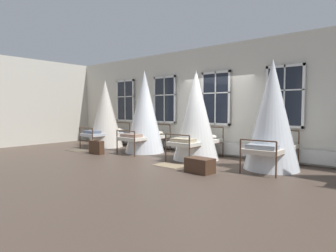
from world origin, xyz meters
name	(u,v)px	position (x,y,z in m)	size (l,w,h in m)	color
ground	(194,160)	(0.00, 0.00, 0.00)	(26.58, 26.58, 0.00)	#4C3D33
back_wall_with_windows	(217,100)	(0.00, 1.30, 1.76)	(14.29, 0.10, 3.52)	beige
end_wall_left	(26,102)	(-7.14, -1.63, 1.76)	(0.10, 6.74, 3.52)	beige
window_bank	(215,124)	(0.00, 1.17, 0.99)	(9.66, 0.10, 2.61)	black
cot_first	(105,115)	(-4.35, 0.19, 1.27)	(1.34, 1.83, 2.61)	#4C3323
cot_second	(145,113)	(-2.17, 0.16, 1.36)	(1.34, 1.83, 2.80)	#4C3323
cot_third	(196,116)	(-0.03, 0.12, 1.27)	(1.34, 1.81, 2.62)	#4C3323
cot_fourth	(272,116)	(2.20, 0.15, 1.31)	(1.34, 1.83, 2.70)	#4C3323
rug_first	(78,150)	(-4.31, -1.11, 0.01)	(0.80, 0.56, 0.01)	brown
rug_third	(170,165)	(0.00, -1.11, 0.01)	(0.80, 0.56, 0.01)	#8E7A5B
suitcase_dark	(96,147)	(-3.10, -1.17, 0.22)	(0.57, 0.23, 0.47)	#472D1E
travel_trunk	(200,165)	(1.08, -1.32, 0.17)	(0.64, 0.40, 0.35)	#472D1E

